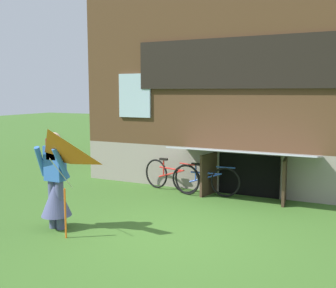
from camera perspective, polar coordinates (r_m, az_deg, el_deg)
The scene contains 6 objects.
ground_plane at distance 7.02m, azimuth 1.50°, elevation -12.37°, with size 60.00×60.00×0.00m, color #386023.
log_house at distance 12.09m, azimuth 13.09°, elevation 8.10°, with size 8.08×6.64×5.14m.
person at distance 7.31m, azimuth -15.43°, elevation -6.01°, with size 0.61×0.53×1.68m.
kite at distance 6.59m, azimuth -16.32°, elevation -1.56°, with size 0.91×0.84×1.72m.
bicycle_blue at distance 9.42m, azimuth 5.23°, elevation -5.01°, with size 1.61×0.20×0.73m.
bicycle_red at distance 9.75m, azimuth 0.43°, elevation -4.45°, with size 1.64×0.51×0.77m.
Camera 1 is at (2.74, -6.01, 2.36)m, focal length 43.66 mm.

